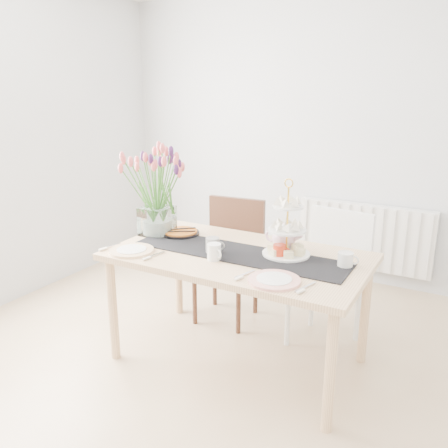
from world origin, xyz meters
The scene contains 16 objects.
room_shell centered at (0.00, 0.00, 1.30)m, with size 4.50×4.50×4.50m.
radiator centered at (0.50, 2.19, 0.45)m, with size 1.20×0.08×0.60m, color white.
dining_table centered at (0.10, 0.49, 0.67)m, with size 1.60×0.90×0.75m.
chair_brown centered at (-0.27, 1.05, 0.54)m, with size 0.50×0.50×0.93m.
chair_white centered at (0.53, 1.06, 0.55)m, with size 0.53×0.53×0.94m.
table_runner centered at (0.10, 0.49, 0.75)m, with size 1.40×0.35×0.01m, color black.
tulip_vase centered at (-0.59, 0.57, 1.15)m, with size 0.73×0.73×0.63m.
cake_stand centered at (0.37, 0.60, 0.87)m, with size 0.30×0.30×0.43m.
teapot centered at (0.31, 0.71, 0.83)m, with size 0.25×0.20×0.16m, color white, non-canonical shape.
cream_jug centered at (0.74, 0.59, 0.79)m, with size 0.09×0.09×0.09m, color silver.
tart_tin centered at (-0.44, 0.64, 0.77)m, with size 0.27×0.27×0.03m.
mug_grey centered at (-0.05, 0.42, 0.80)m, with size 0.09×0.09×0.10m, color gray.
mug_white centered at (0.01, 0.32, 0.80)m, with size 0.09×0.09×0.10m, color silver.
mug_orange centered at (0.35, 0.54, 0.79)m, with size 0.08×0.08×0.09m, color red.
plate_left centered at (-0.52, 0.19, 0.76)m, with size 0.28×0.28×0.01m, color white.
plate_right centered at (0.46, 0.19, 0.76)m, with size 0.29×0.29×0.01m, color white.
Camera 1 is at (1.38, -2.01, 1.77)m, focal length 38.00 mm.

